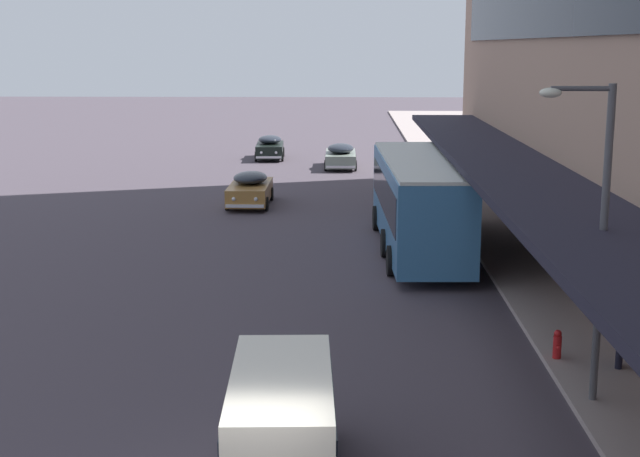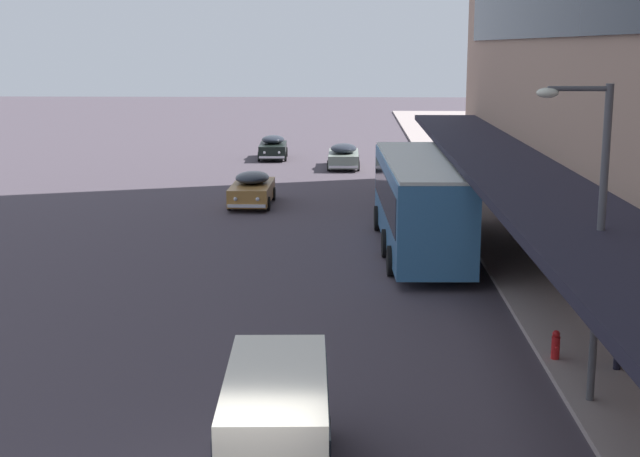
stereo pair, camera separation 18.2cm
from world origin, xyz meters
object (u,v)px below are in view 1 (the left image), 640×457
(transit_bus_kerbside_front, at_px, (418,199))
(pedestrian_at_kerb, at_px, (621,324))
(sedan_second_near, at_px, (341,156))
(sedan_trailing_mid, at_px, (270,147))
(sedan_second_mid, at_px, (250,189))
(vw_van, at_px, (282,420))
(street_lamp, at_px, (595,220))
(fire_hydrant, at_px, (557,344))

(transit_bus_kerbside_front, bearing_deg, pedestrian_at_kerb, -73.43)
(sedan_second_near, height_order, sedan_trailing_mid, sedan_trailing_mid)
(sedan_second_mid, xyz_separation_m, vw_van, (3.46, -27.14, 0.32))
(sedan_trailing_mid, xyz_separation_m, vw_van, (4.02, -44.73, 0.33))
(pedestrian_at_kerb, distance_m, street_lamp, 3.63)
(transit_bus_kerbside_front, bearing_deg, vw_van, -101.85)
(sedan_second_mid, relative_size, vw_van, 1.02)
(sedan_second_near, relative_size, fire_hydrant, 6.83)
(sedan_second_mid, distance_m, pedestrian_at_kerb, 24.38)
(transit_bus_kerbside_front, bearing_deg, street_lamp, -80.50)
(fire_hydrant, bearing_deg, vw_van, -135.99)
(sedan_second_near, bearing_deg, fire_hydrant, -81.14)
(transit_bus_kerbside_front, height_order, sedan_second_near, transit_bus_kerbside_front)
(vw_van, height_order, fire_hydrant, vw_van)
(transit_bus_kerbside_front, xyz_separation_m, sedan_second_near, (-2.98, 22.71, -1.20))
(transit_bus_kerbside_front, relative_size, sedan_second_mid, 2.43)
(transit_bus_kerbside_front, xyz_separation_m, vw_van, (-3.71, -17.67, -0.86))
(sedan_second_near, relative_size, vw_van, 1.03)
(sedan_trailing_mid, bearing_deg, fire_hydrant, -75.39)
(transit_bus_kerbside_front, height_order, fire_hydrant, transit_bus_kerbside_front)
(transit_bus_kerbside_front, relative_size, sedan_second_near, 2.39)
(transit_bus_kerbside_front, distance_m, street_lamp, 14.61)
(transit_bus_kerbside_front, bearing_deg, sedan_second_near, 97.48)
(street_lamp, distance_m, fire_hydrant, 4.29)
(pedestrian_at_kerb, bearing_deg, transit_bus_kerbside_front, 106.57)
(pedestrian_at_kerb, xyz_separation_m, fire_hydrant, (-1.28, 0.58, -0.69))
(vw_van, bearing_deg, transit_bus_kerbside_front, 78.15)
(vw_van, xyz_separation_m, street_lamp, (6.09, 3.40, 2.88))
(sedan_second_mid, bearing_deg, street_lamp, -68.08)
(sedan_trailing_mid, relative_size, fire_hydrant, 6.32)
(transit_bus_kerbside_front, xyz_separation_m, street_lamp, (2.39, -14.27, 2.02))
(sedan_second_near, bearing_deg, vw_van, -91.03)
(vw_van, bearing_deg, street_lamp, 29.12)
(sedan_trailing_mid, xyz_separation_m, fire_hydrant, (10.12, -38.84, -0.28))
(sedan_second_near, xyz_separation_m, sedan_trailing_mid, (-4.75, 4.35, 0.02))
(transit_bus_kerbside_front, distance_m, vw_van, 18.07)
(transit_bus_kerbside_front, distance_m, pedestrian_at_kerb, 12.91)
(vw_van, bearing_deg, pedestrian_at_kerb, 35.75)
(transit_bus_kerbside_front, distance_m, fire_hydrant, 12.10)
(sedan_trailing_mid, distance_m, sedan_second_mid, 17.60)
(sedan_trailing_mid, relative_size, pedestrian_at_kerb, 2.38)
(street_lamp, bearing_deg, fire_hydrant, 89.88)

